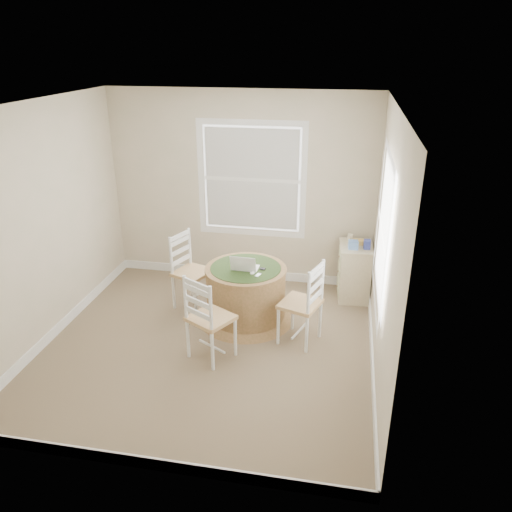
% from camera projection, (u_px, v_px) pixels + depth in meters
% --- Properties ---
extents(room, '(3.64, 3.64, 2.64)m').
position_uv_depth(room, '(224.00, 233.00, 5.20)').
color(room, '#807251').
rests_on(room, ground).
extents(round_table, '(1.15, 1.15, 0.69)m').
position_uv_depth(round_table, '(246.00, 291.00, 5.98)').
color(round_table, '#A37149').
rests_on(round_table, ground).
extents(chair_left, '(0.52, 0.53, 0.95)m').
position_uv_depth(chair_left, '(192.00, 272.00, 6.24)').
color(chair_left, white).
rests_on(chair_left, ground).
extents(chair_near, '(0.56, 0.55, 0.95)m').
position_uv_depth(chair_near, '(211.00, 318.00, 5.22)').
color(chair_near, white).
rests_on(chair_near, ground).
extents(chair_right, '(0.52, 0.53, 0.95)m').
position_uv_depth(chair_right, '(300.00, 303.00, 5.50)').
color(chair_right, white).
rests_on(chair_right, ground).
extents(laptop, '(0.31, 0.27, 0.21)m').
position_uv_depth(laptop, '(245.00, 267.00, 5.81)').
color(laptop, white).
rests_on(laptop, round_table).
extents(mouse, '(0.08, 0.10, 0.03)m').
position_uv_depth(mouse, '(252.00, 273.00, 5.71)').
color(mouse, white).
rests_on(mouse, round_table).
extents(phone, '(0.07, 0.10, 0.02)m').
position_uv_depth(phone, '(258.00, 275.00, 5.66)').
color(phone, '#B7BABF').
rests_on(phone, round_table).
extents(keys, '(0.07, 0.06, 0.02)m').
position_uv_depth(keys, '(263.00, 269.00, 5.81)').
color(keys, black).
rests_on(keys, round_table).
extents(corner_chest, '(0.45, 0.58, 0.74)m').
position_uv_depth(corner_chest, '(354.00, 271.00, 6.51)').
color(corner_chest, beige).
rests_on(corner_chest, ground).
extents(tissue_box, '(0.13, 0.13, 0.10)m').
position_uv_depth(tissue_box, '(353.00, 245.00, 6.26)').
color(tissue_box, '#618FDE').
rests_on(tissue_box, corner_chest).
extents(box_yellow, '(0.16, 0.11, 0.06)m').
position_uv_depth(box_yellow, '(359.00, 242.00, 6.39)').
color(box_yellow, gold).
rests_on(box_yellow, corner_chest).
extents(box_blue, '(0.09, 0.09, 0.12)m').
position_uv_depth(box_blue, '(367.00, 244.00, 6.24)').
color(box_blue, '#34419D').
rests_on(box_blue, corner_chest).
extents(cup_cream, '(0.07, 0.07, 0.09)m').
position_uv_depth(cup_cream, '(350.00, 238.00, 6.49)').
color(cup_cream, beige).
rests_on(cup_cream, corner_chest).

